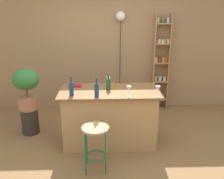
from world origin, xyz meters
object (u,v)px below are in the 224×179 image
Objects in this scene: wine_glass_right at (129,89)px; cookbook at (75,85)px; wine_glass_center at (108,80)px; plant_stool at (30,121)px; bottle_wine_red at (97,90)px; wine_glass_left at (158,89)px; bar_stool at (95,138)px; bottle_olive_oil at (71,88)px; bottle_soda_blue at (108,84)px; spice_shelf at (161,62)px; potted_plant at (26,86)px; pendant_globe_light at (121,18)px.

wine_glass_right is 1.01m from cookbook.
plant_stool is at bearing 173.35° from wine_glass_center.
bottle_wine_red is 1.80× the size of wine_glass_left.
bar_stool is 1.68m from plant_stool.
bar_stool is at bearing -42.80° from plant_stool.
bottle_olive_oil is 1.12× the size of bottle_soda_blue.
spice_shelf is 2.81× the size of potted_plant.
wine_glass_center is (0.56, 0.43, 0.01)m from bottle_olive_oil.
bottle_wine_red is (1.23, -0.67, 0.14)m from potted_plant.
wine_glass_left is at bearing -76.55° from pendant_globe_light.
bar_stool is at bearing -101.81° from pendant_globe_light.
wine_glass_left reaches higher than cookbook.
wine_glass_right is at bearing -59.58° from wine_glass_center.
spice_shelf reaches higher than cookbook.
pendant_globe_light reaches higher than potted_plant.
wine_glass_center is at bearing 144.40° from wine_glass_left.
bottle_wine_red is at bearing -28.53° from potted_plant.
bottle_soda_blue is at bearing 155.17° from wine_glass_left.
spice_shelf is at bearing -3.17° from pendant_globe_light.
wine_glass_right is at bearing 42.72° from bar_stool.
bar_stool is at bearing -104.10° from bottle_soda_blue.
bottle_olive_oil is 0.39m from bottle_wine_red.
pendant_globe_light is (0.85, 1.76, 0.93)m from bottle_olive_oil.
bar_stool is 0.32× the size of spice_shelf.
spice_shelf is 1.87m from bottle_soda_blue.
bottle_soda_blue is (1.41, -0.35, 0.13)m from potted_plant.
spice_shelf is at bearing 58.85° from bar_stool.
wine_glass_left is at bearing 25.67° from bar_stool.
bottle_olive_oil is (-0.36, 0.53, 0.54)m from bar_stool.
pendant_globe_light is (-0.88, 0.05, 0.92)m from spice_shelf.
wine_glass_left is at bearing -17.70° from plant_stool.
bar_stool is at bearing -154.33° from wine_glass_left.
potted_plant reaches higher than wine_glass_right.
bottle_wine_red is 0.54m from wine_glass_center.
potted_plant is (-1.22, 1.13, 0.40)m from bar_stool.
potted_plant is 4.47× the size of wine_glass_center.
bottle_wine_red reaches higher than wine_glass_right.
bottle_olive_oil is at bearing -156.21° from bottle_soda_blue.
bar_stool is 1.12m from wine_glass_center.
wine_glass_right is 0.08× the size of pendant_globe_light.
bar_stool is 1.14m from cookbook.
bottle_soda_blue is at bearing -91.16° from wine_glass_center.
potted_plant is 1.85m from wine_glass_right.
bottle_wine_red is at bearing -28.53° from plant_stool.
pendant_globe_light reaches higher than bottle_wine_red.
bottle_wine_red reaches higher than bar_stool.
plant_stool is 2.84× the size of wine_glass_center.
pendant_globe_light is at bearing 79.39° from bottle_soda_blue.
wine_glass_left is at bearing -24.83° from bottle_soda_blue.
wine_glass_center is 0.58m from wine_glass_right.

